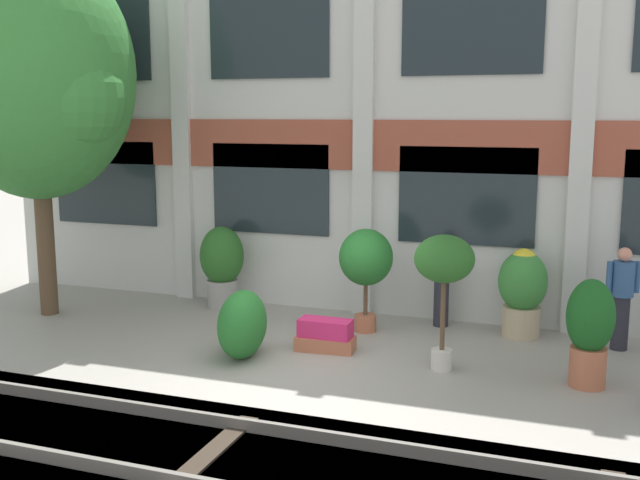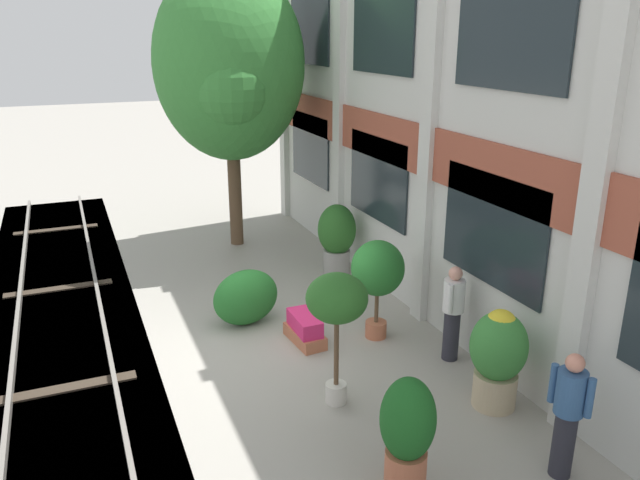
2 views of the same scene
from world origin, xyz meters
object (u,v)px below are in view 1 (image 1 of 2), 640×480
object	(u,v)px
resident_by_doorway	(442,278)
potted_plant_stone_basin	(590,326)
potted_plant_ribbed_drum	(222,263)
topiary_hedge	(242,324)
broadleaf_tree	(35,79)
resident_watching_tracks	(622,295)
potted_plant_fluted_column	(523,288)
potted_plant_terracotta_small	(444,265)
potted_plant_square_trough	(325,336)
potted_plant_low_pan	(366,260)

from	to	relation	value
resident_by_doorway	potted_plant_stone_basin	bearing A→B (deg)	97.72
potted_plant_ribbed_drum	topiary_hedge	distance (m)	3.03
broadleaf_tree	resident_watching_tracks	size ratio (longest dim) A/B	4.05
potted_plant_fluted_column	resident_by_doorway	xyz separation A→B (m)	(-1.37, 0.18, 0.03)
resident_watching_tracks	topiary_hedge	xyz separation A→B (m)	(-5.40, -2.34, -0.36)
potted_plant_ribbed_drum	resident_watching_tracks	distance (m)	7.04
potted_plant_ribbed_drum	potted_plant_terracotta_small	distance (m)	5.07
potted_plant_square_trough	potted_plant_terracotta_small	bearing A→B (deg)	-7.49
potted_plant_stone_basin	potted_plant_fluted_column	bearing A→B (deg)	117.07
potted_plant_low_pan	topiary_hedge	world-z (taller)	potted_plant_low_pan
broadleaf_tree	potted_plant_square_trough	xyz separation A→B (m)	(5.53, -0.33, -4.03)
potted_plant_ribbed_drum	resident_watching_tracks	xyz separation A→B (m)	(7.04, -0.19, 0.00)
broadleaf_tree	potted_plant_ribbed_drum	bearing A→B (deg)	27.69
potted_plant_stone_basin	topiary_hedge	size ratio (longest dim) A/B	1.21
potted_plant_terracotta_small	resident_by_doorway	xyz separation A→B (m)	(-0.43, 2.23, -0.69)
potted_plant_fluted_column	potted_plant_ribbed_drum	bearing A→B (deg)	179.95
potted_plant_fluted_column	topiary_hedge	xyz separation A→B (m)	(-3.89, -2.52, -0.31)
potted_plant_square_trough	potted_plant_fluted_column	world-z (taller)	potted_plant_fluted_column
potted_plant_square_trough	potted_plant_terracotta_small	world-z (taller)	potted_plant_terracotta_small
resident_by_doorway	topiary_hedge	bearing A→B (deg)	7.41
resident_by_doorway	topiary_hedge	xyz separation A→B (m)	(-2.52, -2.70, -0.34)
potted_plant_ribbed_drum	resident_by_doorway	distance (m)	4.16
broadleaf_tree	resident_by_doorway	distance (m)	7.93
potted_plant_square_trough	topiary_hedge	distance (m)	1.33
potted_plant_square_trough	potted_plant_fluted_column	distance (m)	3.39
potted_plant_ribbed_drum	potted_plant_terracotta_small	world-z (taller)	potted_plant_terracotta_small
potted_plant_stone_basin	potted_plant_square_trough	world-z (taller)	potted_plant_stone_basin
potted_plant_stone_basin	potted_plant_terracotta_small	bearing A→B (deg)	179.64
potted_plant_low_pan	potted_plant_fluted_column	size ratio (longest dim) A/B	1.19
broadleaf_tree	potted_plant_stone_basin	bearing A→B (deg)	-3.56
potted_plant_fluted_column	topiary_hedge	bearing A→B (deg)	-147.06
potted_plant_low_pan	resident_by_doorway	size ratio (longest dim) A/B	1.10
potted_plant_low_pan	potted_plant_terracotta_small	world-z (taller)	potted_plant_terracotta_small
potted_plant_square_trough	potted_plant_fluted_column	bearing A→B (deg)	32.64
potted_plant_terracotta_small	resident_watching_tracks	size ratio (longest dim) A/B	1.21
potted_plant_low_pan	potted_plant_terracotta_small	bearing A→B (deg)	-42.82
potted_plant_fluted_column	potted_plant_stone_basin	bearing A→B (deg)	-62.93
potted_plant_fluted_column	resident_watching_tracks	world-z (taller)	resident_watching_tracks
resident_by_doorway	potted_plant_square_trough	bearing A→B (deg)	14.41
potted_plant_ribbed_drum	resident_watching_tracks	bearing A→B (deg)	-1.51
potted_plant_stone_basin	potted_plant_terracotta_small	size ratio (longest dim) A/B	0.76
potted_plant_terracotta_small	resident_by_doorway	distance (m)	2.37
broadleaf_tree	potted_plant_stone_basin	world-z (taller)	broadleaf_tree
potted_plant_stone_basin	potted_plant_low_pan	xyz separation A→B (m)	(-3.57, 1.48, 0.38)
broadleaf_tree	potted_plant_ribbed_drum	world-z (taller)	broadleaf_tree
potted_plant_stone_basin	potted_plant_fluted_column	xyz separation A→B (m)	(-1.05, 2.06, -0.02)
potted_plant_low_pan	resident_watching_tracks	bearing A→B (deg)	5.67
broadleaf_tree	potted_plant_terracotta_small	size ratio (longest dim) A/B	3.34
potted_plant_fluted_column	resident_by_doorway	bearing A→B (deg)	172.58
potted_plant_stone_basin	topiary_hedge	world-z (taller)	potted_plant_stone_basin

